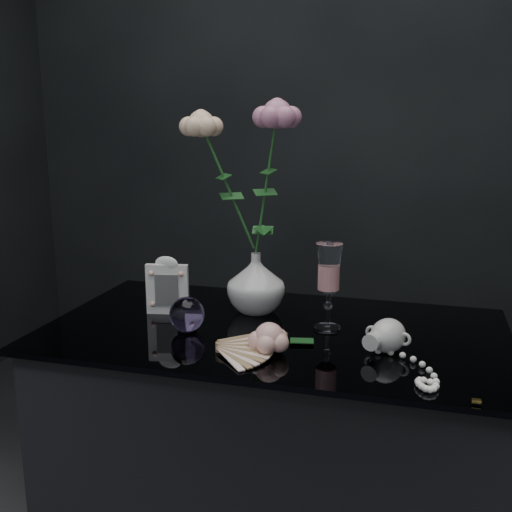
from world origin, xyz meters
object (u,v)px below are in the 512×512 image
(vase, at_px, (256,283))
(pearl_jar, at_px, (388,334))
(paperweight, at_px, (187,314))
(loose_rose, at_px, (269,338))
(picture_frame, at_px, (167,285))
(wine_glass, at_px, (328,287))

(vase, distance_m, pearl_jar, 0.38)
(vase, height_order, paperweight, vase)
(vase, xyz_separation_m, loose_rose, (0.10, -0.25, -0.04))
(vase, relative_size, pearl_jar, 0.59)
(picture_frame, bearing_deg, pearl_jar, -21.59)
(vase, xyz_separation_m, paperweight, (-0.11, -0.18, -0.03))
(wine_glass, height_order, paperweight, wine_glass)
(paperweight, relative_size, loose_rose, 0.43)
(picture_frame, bearing_deg, wine_glass, -11.63)
(pearl_jar, bearing_deg, paperweight, -160.84)
(vase, bearing_deg, paperweight, -121.86)
(paperweight, xyz_separation_m, pearl_jar, (0.45, 0.00, -0.00))
(picture_frame, xyz_separation_m, loose_rose, (0.31, -0.18, -0.04))
(pearl_jar, bearing_deg, vase, 170.95)
(loose_rose, xyz_separation_m, pearl_jar, (0.23, 0.08, 0.00))
(wine_glass, relative_size, pearl_jar, 0.79)
(picture_frame, distance_m, pearl_jar, 0.55)
(picture_frame, relative_size, pearl_jar, 0.57)
(vase, distance_m, paperweight, 0.21)
(wine_glass, relative_size, paperweight, 2.49)
(vase, relative_size, wine_glass, 0.75)
(paperweight, bearing_deg, vase, 58.14)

